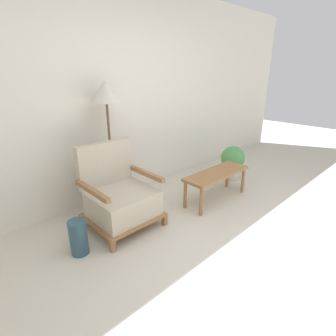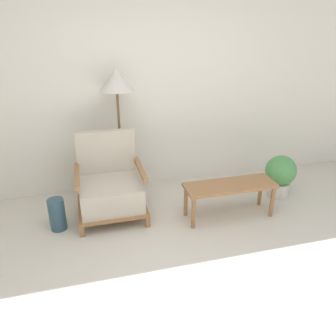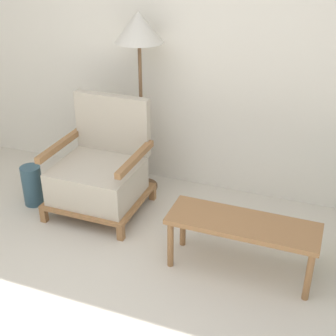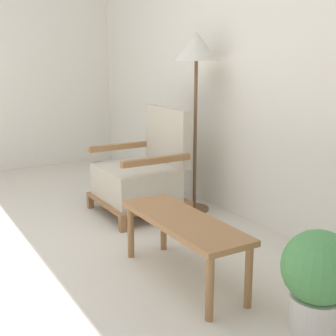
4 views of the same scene
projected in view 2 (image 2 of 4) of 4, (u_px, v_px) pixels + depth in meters
name	position (u px, v px, depth m)	size (l,w,h in m)	color
ground_plane	(201.00, 306.00, 2.54)	(14.00, 14.00, 0.00)	beige
wall_back	(142.00, 82.00, 3.96)	(8.00, 0.06, 2.70)	silver
armchair	(110.00, 188.00, 3.62)	(0.74, 0.68, 0.92)	olive
floor_lamp	(117.00, 87.00, 3.64)	(0.39, 0.39, 1.55)	brown
coffee_table	(230.00, 189.00, 3.59)	(1.01, 0.34, 0.40)	olive
vase	(57.00, 214.00, 3.42)	(0.17, 0.17, 0.35)	#2D4C5B
potted_plant	(280.00, 174.00, 4.05)	(0.37, 0.37, 0.53)	beige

